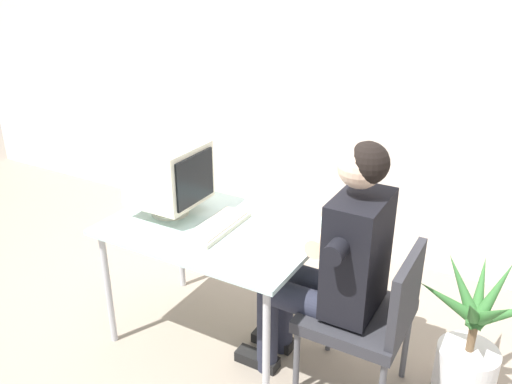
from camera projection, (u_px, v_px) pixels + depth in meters
ground_plane at (218, 336)px, 3.06m from camera, size 12.00×12.00×0.00m
wall_back at (369, 45)px, 3.44m from camera, size 8.00×0.10×3.00m
desk at (214, 236)px, 2.80m from camera, size 1.11×0.77×0.72m
crt_monitor at (168, 174)px, 2.82m from camera, size 0.36×0.36×0.40m
keyboard at (218, 226)px, 2.74m from camera, size 0.16×0.43×0.03m
office_chair at (370, 312)px, 2.47m from camera, size 0.48×0.48×0.82m
person_seated at (335, 260)px, 2.47m from camera, size 0.70×0.56×1.31m
potted_plant at (471, 342)px, 2.57m from camera, size 0.60×0.54×0.71m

